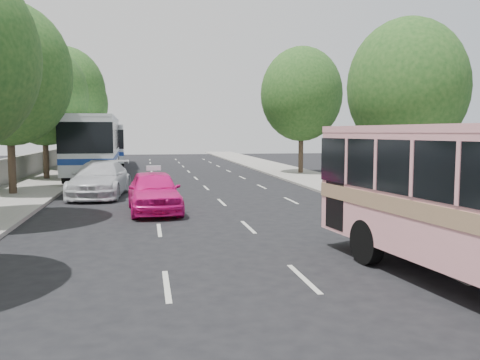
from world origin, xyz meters
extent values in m
plane|color=black|center=(0.00, 0.00, 0.00)|extent=(120.00, 120.00, 0.00)
cube|color=#9E998E|center=(-8.50, 20.00, 0.07)|extent=(4.00, 90.00, 0.15)
cube|color=#9E998E|center=(8.50, 20.00, 0.06)|extent=(4.00, 90.00, 0.12)
cube|color=#9E998E|center=(-10.30, 20.00, 0.90)|extent=(0.30, 90.00, 1.50)
cylinder|color=#38281E|center=(-8.70, 14.00, 1.90)|extent=(0.36, 0.36, 3.80)
ellipsoid|color=#1B4819|center=(-8.70, 14.00, 5.90)|extent=(6.00, 6.00, 6.90)
sphere|color=#1B4819|center=(-8.30, 13.70, 7.10)|extent=(3.90, 3.90, 3.90)
cylinder|color=#38281E|center=(-8.60, 22.00, 1.75)|extent=(0.36, 0.36, 3.50)
ellipsoid|color=#1B4819|center=(-8.60, 22.00, 5.43)|extent=(5.52, 5.52, 6.35)
sphere|color=#1B4819|center=(-8.20, 21.70, 6.53)|extent=(3.59, 3.59, 3.59)
cylinder|color=#38281E|center=(-8.50, 30.00, 2.00)|extent=(0.36, 0.36, 3.99)
ellipsoid|color=#1B4819|center=(-8.50, 30.00, 6.20)|extent=(6.30, 6.30, 7.24)
sphere|color=#1B4819|center=(-8.10, 29.70, 7.46)|extent=(4.09, 4.09, 4.09)
cylinder|color=#38281E|center=(-8.70, 38.00, 1.86)|extent=(0.36, 0.36, 3.72)
ellipsoid|color=#1B4819|center=(-8.70, 38.00, 5.78)|extent=(5.88, 5.88, 6.76)
sphere|color=#1B4819|center=(-8.30, 37.70, 6.96)|extent=(3.82, 3.82, 3.82)
cylinder|color=#38281E|center=(8.70, 8.00, 1.61)|extent=(0.36, 0.36, 3.23)
ellipsoid|color=#1B4819|center=(8.70, 8.00, 5.01)|extent=(5.10, 5.10, 5.87)
sphere|color=#1B4819|center=(9.10, 7.70, 6.04)|extent=(3.32, 3.31, 3.31)
cylinder|color=#38281E|center=(9.00, 24.00, 1.90)|extent=(0.36, 0.36, 3.80)
ellipsoid|color=#1B4819|center=(9.00, 24.00, 5.90)|extent=(6.00, 6.00, 6.90)
sphere|color=#1B4819|center=(9.40, 23.70, 7.10)|extent=(3.90, 3.90, 3.90)
cylinder|color=black|center=(2.84, -1.10, 0.53)|extent=(0.44, 1.09, 1.06)
cylinder|color=black|center=(5.07, -0.81, 0.53)|extent=(0.44, 1.09, 1.06)
imported|color=#EC1486|center=(-2.00, 7.80, 0.82)|extent=(2.23, 4.91, 1.63)
imported|color=silver|center=(-4.50, 13.16, 0.85)|extent=(2.98, 6.07, 1.70)
cube|color=white|center=(-5.74, 23.51, 2.38)|extent=(3.30, 13.86, 3.50)
cube|color=black|center=(-5.74, 23.51, 2.81)|extent=(3.35, 13.89, 1.72)
cube|color=navy|center=(-5.74, 23.51, 1.49)|extent=(3.34, 13.88, 0.34)
cube|color=white|center=(-5.74, 23.51, 4.05)|extent=(3.32, 13.88, 0.16)
cylinder|color=black|center=(-7.17, 27.84, 0.63)|extent=(0.40, 1.27, 1.26)
cylinder|color=black|center=(-4.54, 27.91, 0.63)|extent=(0.40, 1.27, 1.26)
cylinder|color=black|center=(-6.92, 18.65, 0.63)|extent=(0.40, 1.27, 1.26)
cylinder|color=black|center=(-4.29, 18.73, 0.63)|extent=(0.40, 1.27, 1.26)
cube|color=white|center=(-5.73, 36.21, 2.15)|extent=(3.30, 12.56, 3.16)
cube|color=black|center=(-5.73, 36.21, 2.54)|extent=(3.35, 12.59, 1.55)
cube|color=navy|center=(-5.73, 36.21, 1.35)|extent=(3.34, 12.58, 0.31)
cube|color=white|center=(-5.73, 36.21, 3.66)|extent=(3.32, 12.58, 0.15)
cylinder|color=black|center=(-7.11, 40.08, 0.57)|extent=(0.39, 1.16, 1.14)
cylinder|color=black|center=(-4.77, 40.21, 0.57)|extent=(0.39, 1.16, 1.14)
cylinder|color=black|center=(-6.67, 31.80, 0.57)|extent=(0.39, 1.16, 1.14)
cylinder|color=black|center=(-4.33, 31.93, 0.57)|extent=(0.39, 1.16, 1.14)
cube|color=silver|center=(-2.00, 7.80, 1.72)|extent=(0.56, 0.21, 0.18)
camera|label=1|loc=(-2.26, -12.17, 3.12)|focal=38.00mm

